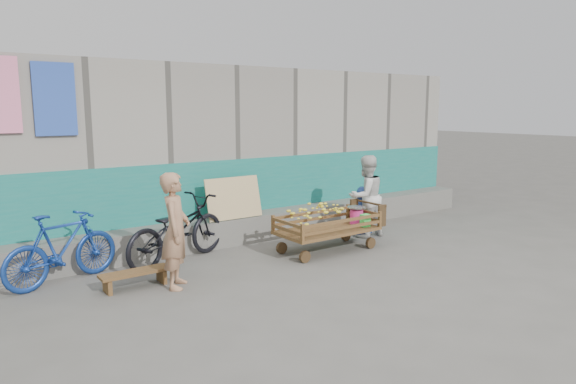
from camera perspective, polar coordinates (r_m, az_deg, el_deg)
ground at (r=6.82m, az=1.28°, el=-10.20°), size 80.00×80.00×0.00m
building_wall at (r=10.00m, az=-12.85°, el=4.41°), size 12.00×3.50×3.00m
banana_cart at (r=8.21m, az=4.24°, el=-3.10°), size 1.79×0.82×0.76m
bench at (r=6.93m, az=-16.63°, el=-8.87°), size 0.88×0.26×0.22m
vendor_man at (r=6.68m, az=-12.38°, el=-4.20°), size 0.59×0.65×1.49m
woman at (r=9.21m, az=8.66°, el=-0.48°), size 0.74×0.59×1.46m
child at (r=9.31m, az=8.33°, el=-2.13°), size 0.48×0.35×0.90m
bicycle_dark at (r=7.80m, az=-12.24°, el=-4.14°), size 1.99×1.25×0.99m
bicycle_blue at (r=7.34m, az=-23.81°, el=-5.72°), size 1.64×0.90×0.95m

